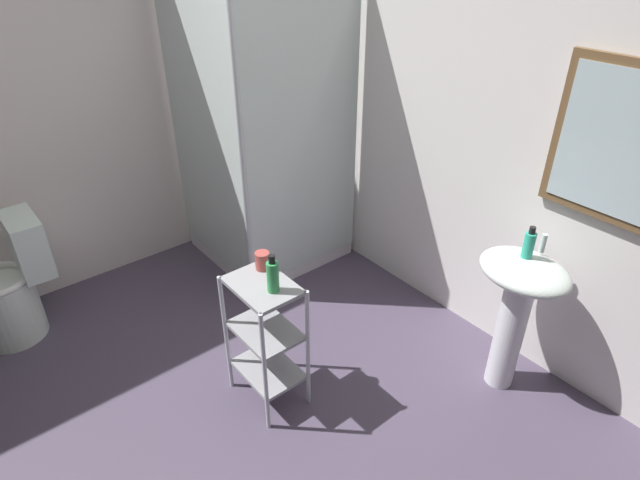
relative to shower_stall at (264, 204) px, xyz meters
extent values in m
cube|color=#4D4257|center=(1.21, -1.22, -0.47)|extent=(4.20, 4.20, 0.02)
cube|color=white|center=(1.21, 0.63, 0.79)|extent=(4.20, 0.10, 2.50)
cube|color=brown|center=(1.99, 0.56, 0.92)|extent=(0.56, 0.03, 0.72)
cube|color=silver|center=(1.99, 0.54, 0.92)|extent=(0.48, 0.01, 0.64)
cube|color=white|center=(-0.64, -1.22, 0.79)|extent=(0.10, 4.20, 2.50)
cube|color=white|center=(-0.10, 0.10, -0.41)|extent=(0.90, 0.90, 0.10)
cube|color=silver|center=(-0.10, -0.35, 0.59)|extent=(0.90, 0.02, 1.90)
cube|color=silver|center=(0.35, 0.10, 0.59)|extent=(0.02, 0.90, 1.90)
cylinder|color=silver|center=(0.35, -0.35, 0.59)|extent=(0.04, 0.04, 1.90)
cylinder|color=silver|center=(-0.10, 0.10, -0.36)|extent=(0.08, 0.08, 0.00)
cylinder|color=white|center=(1.86, 0.30, -0.12)|extent=(0.15, 0.15, 0.68)
ellipsoid|color=white|center=(1.86, 0.30, 0.28)|extent=(0.46, 0.37, 0.13)
cylinder|color=silver|center=(1.86, 0.42, 0.40)|extent=(0.03, 0.03, 0.10)
cylinder|color=white|center=(-0.27, -1.71, -0.26)|extent=(0.37, 0.37, 0.40)
cube|color=white|center=(-0.27, -1.49, 0.12)|extent=(0.35, 0.17, 0.36)
cylinder|color=silver|center=(0.95, -0.88, -0.09)|extent=(0.02, 0.02, 0.74)
cylinder|color=silver|center=(1.31, -0.88, -0.09)|extent=(0.02, 0.02, 0.74)
cylinder|color=silver|center=(0.95, -0.62, -0.09)|extent=(0.02, 0.02, 0.74)
cylinder|color=silver|center=(1.31, -0.62, -0.09)|extent=(0.02, 0.02, 0.74)
cube|color=#99999E|center=(1.13, -0.75, -0.28)|extent=(0.36, 0.26, 0.02)
cube|color=#99999E|center=(1.13, -0.75, -0.01)|extent=(0.36, 0.26, 0.02)
cube|color=#99999E|center=(1.13, -0.75, 0.27)|extent=(0.36, 0.26, 0.02)
cylinder|color=#2DBC99|center=(1.84, 0.32, 0.41)|extent=(0.05, 0.05, 0.13)
cylinder|color=black|center=(1.84, 0.32, 0.50)|extent=(0.03, 0.03, 0.04)
cylinder|color=green|center=(1.20, -0.74, 0.35)|extent=(0.06, 0.06, 0.16)
cylinder|color=black|center=(1.20, -0.74, 0.45)|extent=(0.03, 0.03, 0.04)
cylinder|color=#B24742|center=(1.02, -0.68, 0.32)|extent=(0.07, 0.07, 0.09)
camera|label=1|loc=(2.86, -1.81, 1.76)|focal=29.54mm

